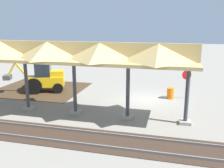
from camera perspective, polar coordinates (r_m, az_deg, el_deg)
name	(u,v)px	position (r m, az deg, el deg)	size (l,w,h in m)	color
ground_plane	(147,99)	(20.49, 8.06, -3.53)	(120.00, 120.00, 0.00)	gray
dirt_work_zone	(40,89)	(24.40, -16.09, -1.11)	(8.04, 7.00, 0.01)	#42301E
platform_canopy	(48,52)	(17.20, -14.43, 7.08)	(19.27, 3.20, 4.90)	#9E998E
rail_tracks	(130,144)	(13.16, 4.20, -13.45)	(60.00, 2.58, 0.15)	slate
stop_sign	(186,78)	(21.05, 16.66, 1.27)	(0.73, 0.26, 2.35)	gray
backhoe	(44,78)	(23.08, -15.27, 1.33)	(5.21, 2.96, 2.82)	#EAB214
dirt_mound	(34,87)	(25.47, -17.35, -0.60)	(5.07, 5.07, 2.19)	#42301E
traffic_barrel	(170,93)	(20.96, 13.18, -2.09)	(0.56, 0.56, 0.90)	orange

